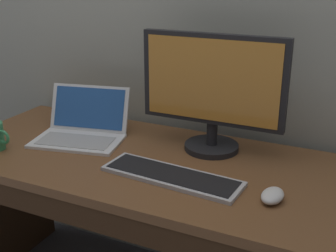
{
  "coord_description": "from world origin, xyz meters",
  "views": [
    {
      "loc": [
        0.68,
        -1.3,
        1.4
      ],
      "look_at": [
        0.07,
        0.0,
        0.87
      ],
      "focal_mm": 46.29,
      "sensor_mm": 36.0,
      "label": 1
    }
  ],
  "objects_px": {
    "external_monitor": "(212,90)",
    "computer_mouse": "(272,196)",
    "wired_keyboard": "(172,176)",
    "laptop_white": "(82,127)"
  },
  "relations": [
    {
      "from": "external_monitor",
      "to": "computer_mouse",
      "type": "relative_size",
      "value": 5.36
    },
    {
      "from": "wired_keyboard",
      "to": "computer_mouse",
      "type": "distance_m",
      "value": 0.34
    },
    {
      "from": "external_monitor",
      "to": "wired_keyboard",
      "type": "relative_size",
      "value": 1.1
    },
    {
      "from": "laptop_white",
      "to": "computer_mouse",
      "type": "xyz_separation_m",
      "value": [
        0.83,
        -0.19,
        -0.03
      ]
    },
    {
      "from": "external_monitor",
      "to": "computer_mouse",
      "type": "xyz_separation_m",
      "value": [
        0.3,
        -0.28,
        -0.22
      ]
    },
    {
      "from": "computer_mouse",
      "to": "external_monitor",
      "type": "bearing_deg",
      "value": 142.47
    },
    {
      "from": "laptop_white",
      "to": "wired_keyboard",
      "type": "height_order",
      "value": "laptop_white"
    },
    {
      "from": "wired_keyboard",
      "to": "computer_mouse",
      "type": "relative_size",
      "value": 4.85
    },
    {
      "from": "wired_keyboard",
      "to": "computer_mouse",
      "type": "bearing_deg",
      "value": -1.5
    },
    {
      "from": "computer_mouse",
      "to": "laptop_white",
      "type": "bearing_deg",
      "value": 172.85
    }
  ]
}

